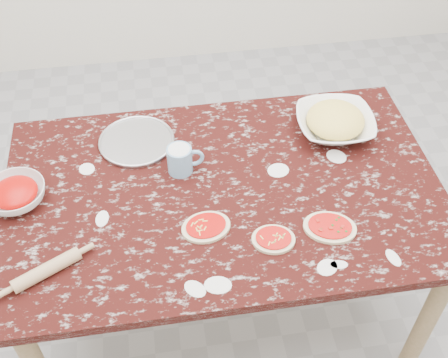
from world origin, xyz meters
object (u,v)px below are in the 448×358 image
(pizza_tray, at_px, (137,142))
(rolling_pin, at_px, (47,270))
(flour_mug, at_px, (181,159))
(sauce_bowl, at_px, (16,195))
(cheese_bowl, at_px, (335,124))
(worktable, at_px, (224,203))

(pizza_tray, xyz_separation_m, rolling_pin, (-0.31, -0.58, 0.02))
(pizza_tray, bearing_deg, flour_mug, -48.26)
(sauce_bowl, bearing_deg, rolling_pin, -69.53)
(pizza_tray, distance_m, flour_mug, 0.25)
(flour_mug, bearing_deg, pizza_tray, 131.74)
(cheese_bowl, bearing_deg, rolling_pin, -154.40)
(cheese_bowl, height_order, flour_mug, flour_mug)
(worktable, distance_m, pizza_tray, 0.44)
(rolling_pin, bearing_deg, flour_mug, 40.45)
(worktable, relative_size, sauce_bowl, 7.41)
(worktable, height_order, pizza_tray, pizza_tray)
(worktable, xyz_separation_m, rolling_pin, (-0.61, -0.28, 0.11))
(pizza_tray, distance_m, sauce_bowl, 0.50)
(worktable, height_order, cheese_bowl, cheese_bowl)
(cheese_bowl, bearing_deg, pizza_tray, 176.13)
(sauce_bowl, bearing_deg, pizza_tray, 29.47)
(flour_mug, bearing_deg, cheese_bowl, 11.32)
(pizza_tray, relative_size, flour_mug, 2.09)
(cheese_bowl, height_order, rolling_pin, cheese_bowl)
(pizza_tray, relative_size, cheese_bowl, 0.95)
(pizza_tray, bearing_deg, cheese_bowl, -3.87)
(worktable, relative_size, flour_mug, 11.48)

